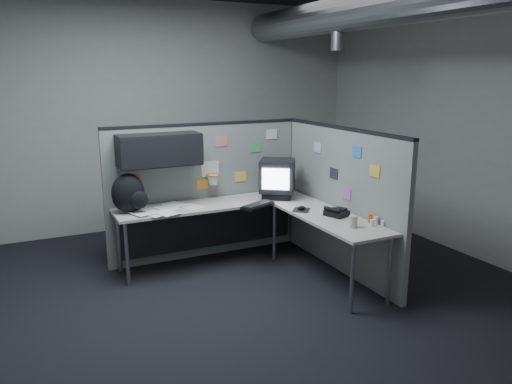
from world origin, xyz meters
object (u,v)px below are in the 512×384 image
monitor (277,178)px  backpack (129,194)px  phone (336,212)px  keyboard (258,205)px  desk (245,216)px

monitor → backpack: size_ratio=1.30×
monitor → phone: bearing=-91.0°
monitor → keyboard: bearing=-155.1°
backpack → phone: bearing=-48.6°
desk → monitor: 0.68m
monitor → phone: monitor is taller
keyboard → phone: size_ratio=1.74×
desk → backpack: 1.30m
monitor → phone: size_ratio=2.11×
monitor → backpack: monitor is taller
desk → monitor: (0.53, 0.22, 0.35)m
keyboard → backpack: size_ratio=1.07×
monitor → keyboard: size_ratio=1.21×
keyboard → phone: (0.58, -0.69, 0.02)m
keyboard → backpack: backpack is taller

